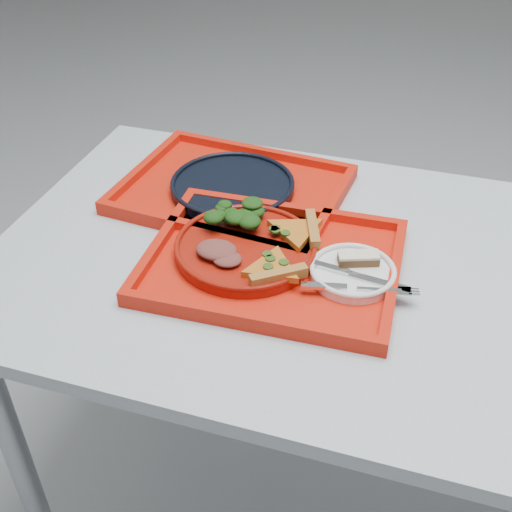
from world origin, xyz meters
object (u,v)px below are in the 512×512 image
tray_main (273,265)px  dessert_bar (358,258)px  dinner_plate (246,249)px  navy_plate (233,187)px  tray_far (233,193)px

tray_main → dessert_bar: size_ratio=5.86×
dinner_plate → navy_plate: 0.22m
tray_far → dessert_bar: 0.35m
tray_far → navy_plate: size_ratio=1.73×
navy_plate → dessert_bar: size_ratio=3.39×
navy_plate → dessert_bar: (0.30, -0.19, 0.02)m
tray_main → navy_plate: navy_plate is taller
tray_main → navy_plate: bearing=123.4°
tray_far → dessert_bar: (0.30, -0.19, 0.03)m
dinner_plate → dessert_bar: 0.21m
tray_far → dinner_plate: dinner_plate is taller
tray_far → navy_plate: bearing=0.0°
tray_far → navy_plate: 0.01m
dessert_bar → tray_main: bearing=169.5°
dinner_plate → dessert_bar: bearing=4.3°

